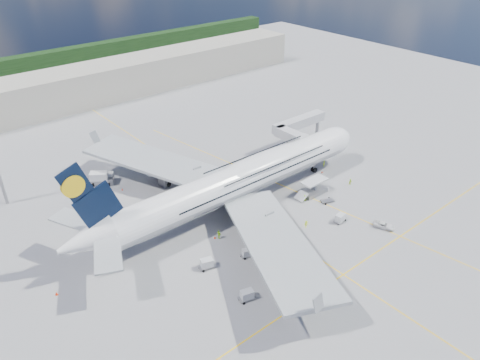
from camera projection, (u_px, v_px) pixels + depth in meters
ground at (269, 226)px, 99.37m from camera, size 300.00×300.00×0.00m
taxi_line_main at (269, 226)px, 99.37m from camera, size 0.25×220.00×0.01m
taxi_line_cross at (343, 275)px, 86.08m from camera, size 120.00×0.25×0.01m
taxi_line_diag at (283, 186)px, 113.79m from camera, size 14.16×99.06×0.01m
airliner at (240, 180)px, 102.73m from camera, size 77.26×79.15×23.71m
jet_bridge at (298, 129)px, 126.42m from camera, size 18.80×12.10×8.50m
cargo_loader at (313, 189)px, 110.01m from camera, size 8.53×3.20×3.67m
terminal at (80, 87)px, 159.49m from camera, size 180.00×16.00×12.00m
tree_line at (124, 48)px, 212.60m from camera, size 160.00×6.00×8.00m
dolly_row_a at (247, 295)px, 80.13m from camera, size 3.28×2.32×1.88m
dolly_row_b at (275, 263)px, 88.37m from camera, size 2.90×2.23×0.38m
dolly_row_c at (247, 253)px, 90.25m from camera, size 2.91×2.19×1.64m
dolly_back at (207, 263)px, 87.24m from camera, size 3.43×2.46×1.95m
dolly_nose_far at (327, 201)px, 107.41m from camera, size 3.45×2.68×0.45m
dolly_nose_near at (340, 218)px, 100.27m from camera, size 3.12×2.03×1.84m
baggage_tug at (249, 227)px, 97.75m from camera, size 2.75×1.36×1.69m
catering_truck_inner at (172, 174)px, 114.84m from camera, size 7.76×3.72×4.46m
catering_truck_outer at (102, 178)px, 113.77m from camera, size 6.32×5.06×3.47m
service_van at (384, 225)px, 98.52m from camera, size 3.42×4.84×1.22m
crew_nose at (324, 163)px, 122.00m from camera, size 0.84×0.81×1.94m
crew_loader at (350, 182)px, 113.81m from camera, size 0.98×0.89×1.65m
crew_wing at (219, 235)px, 95.10m from camera, size 0.70×1.23×1.97m
crew_van at (305, 198)px, 107.66m from camera, size 0.85×0.88×1.52m
crew_tug at (306, 224)px, 98.44m from camera, size 1.24×0.97×1.68m
cone_nose at (322, 172)px, 119.36m from camera, size 0.46×0.46×0.58m
cone_wing_left_inner at (195, 180)px, 115.58m from camera, size 0.43×0.43×0.54m
cone_wing_left_outer at (122, 189)px, 111.98m from camera, size 0.40×0.40×0.51m
cone_wing_right_inner at (215, 237)px, 95.48m from camera, size 0.44×0.44×0.55m
cone_wing_right_outer at (260, 267)px, 87.42m from camera, size 0.44×0.44×0.56m
cone_tail at (56, 293)px, 81.42m from camera, size 0.50×0.50×0.64m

